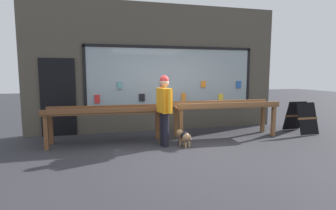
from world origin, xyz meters
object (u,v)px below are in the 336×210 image
(display_table_left, at_px, (106,114))
(display_table_right, at_px, (225,108))
(sandwich_board_sign, at_px, (301,117))
(person_browsing, at_px, (164,105))
(small_dog, at_px, (184,136))

(display_table_left, height_order, display_table_right, display_table_right)
(sandwich_board_sign, bearing_deg, display_table_right, 178.79)
(display_table_right, xyz_separation_m, person_browsing, (-1.81, -0.55, 0.19))
(display_table_left, relative_size, small_dog, 4.89)
(display_table_right, bearing_deg, person_browsing, -163.20)
(sandwich_board_sign, bearing_deg, display_table_left, -179.81)
(person_browsing, bearing_deg, display_table_left, 57.48)
(sandwich_board_sign, bearing_deg, person_browsing, -172.63)
(display_table_right, height_order, sandwich_board_sign, display_table_right)
(display_table_right, height_order, person_browsing, person_browsing)
(person_browsing, bearing_deg, display_table_right, -83.12)
(small_dog, bearing_deg, display_table_left, 52.68)
(display_table_right, bearing_deg, small_dog, -153.08)
(person_browsing, xyz_separation_m, small_dog, (0.43, -0.15, -0.71))
(small_dog, bearing_deg, display_table_right, -78.51)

